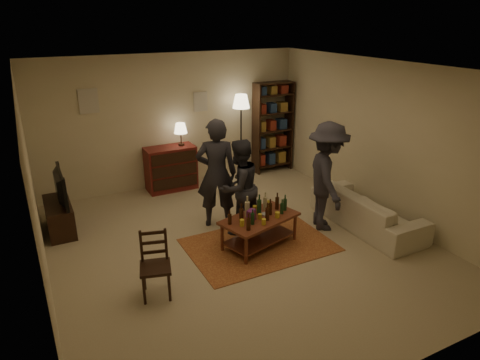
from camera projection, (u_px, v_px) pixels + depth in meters
floor at (240, 245)px, 6.72m from camera, size 6.00×6.00×0.00m
room_shell at (140, 101)px, 8.26m from camera, size 6.00×6.00×6.00m
rug at (259, 245)px, 6.70m from camera, size 2.20×1.50×0.01m
coffee_table at (259, 221)px, 6.55m from camera, size 1.32×0.94×0.83m
dining_chair at (155, 262)px, 5.40m from camera, size 0.47×0.47×0.88m
tv_stand at (58, 209)px, 7.03m from camera, size 0.40×1.00×1.06m
dresser at (171, 167)px, 8.71m from camera, size 1.00×0.50×1.36m
bookshelf at (273, 126)px, 9.60m from camera, size 0.90×0.34×2.02m
floor_lamp at (241, 107)px, 8.94m from camera, size 0.36×0.36×1.84m
sofa at (367, 210)px, 7.21m from camera, size 0.81×2.08×0.61m
person_left at (217, 174)px, 7.05m from camera, size 0.80×0.68×1.86m
person_right at (239, 187)px, 6.86m from camera, size 0.91×0.80×1.58m
person_by_sofa at (327, 177)px, 6.97m from camera, size 1.07×1.34×1.81m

